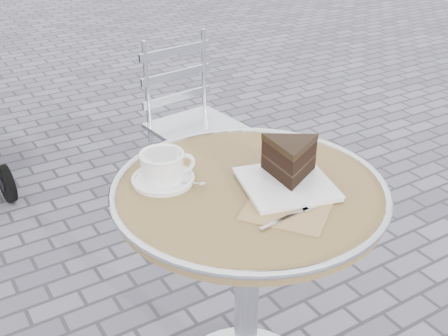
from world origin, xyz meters
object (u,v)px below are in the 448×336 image
bistro_chair (186,105)px  cafe_table (248,239)px  cake_plate_set (289,165)px  cappuccino_set (163,169)px

bistro_chair → cafe_table: bearing=-115.8°
cake_plate_set → bistro_chair: (0.28, 1.11, -0.29)m
cappuccino_set → bistro_chair: size_ratio=0.21×
cafe_table → cappuccino_set: (-0.17, 0.14, 0.20)m
cake_plate_set → bistro_chair: size_ratio=0.43×
bistro_chair → cappuccino_set: bearing=-127.1°
cappuccino_set → bistro_chair: cappuccino_set is taller
cafe_table → cake_plate_set: bearing=-19.2°
cake_plate_set → cafe_table: bearing=176.0°
cake_plate_set → bistro_chair: bearing=90.9°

